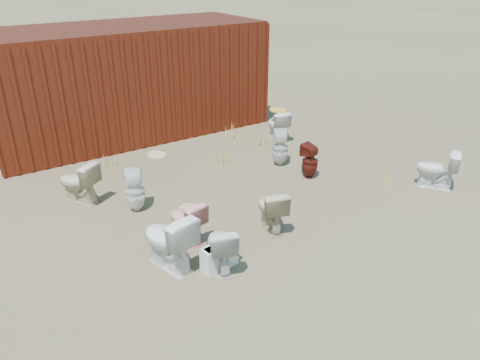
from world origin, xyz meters
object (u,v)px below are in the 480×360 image
toilet_front_maroon (310,161)px  toilet_back_yellowlid (277,125)px  toilet_back_beige_left (78,182)px  loose_tank (219,256)px  toilet_front_pink (186,220)px  toilet_front_c (220,247)px  shipping_container (128,80)px  toilet_back_e (280,148)px  toilet_back_a (135,191)px  toilet_back_beige_right (271,209)px  toilet_front_a (168,241)px  toilet_front_e (437,169)px

toilet_front_maroon → toilet_back_yellowlid: toilet_back_yellowlid is taller
toilet_back_beige_left → loose_tank: toilet_back_beige_left is taller
toilet_front_pink → loose_tank: bearing=82.1°
toilet_back_yellowlid → toilet_front_pink: bearing=47.2°
toilet_front_pink → toilet_front_c: toilet_front_c is taller
shipping_container → toilet_front_maroon: 4.69m
toilet_back_yellowlid → toilet_back_e: (-0.82, -1.16, 0.02)m
toilet_back_a → toilet_back_beige_right: bearing=147.4°
shipping_container → toilet_back_e: size_ratio=8.47×
toilet_front_pink → toilet_front_maroon: 2.96m
toilet_front_c → toilet_back_beige_left: toilet_back_beige_left is taller
toilet_front_maroon → toilet_back_yellowlid: size_ratio=0.98×
toilet_front_a → toilet_front_e: size_ratio=1.18×
toilet_back_a → shipping_container: bearing=-95.4°
toilet_back_e → toilet_back_beige_left: bearing=25.5°
toilet_front_c → toilet_front_maroon: bearing=-133.3°
toilet_front_e → toilet_back_yellowlid: size_ratio=1.04×
toilet_back_beige_left → shipping_container: bearing=-157.5°
toilet_front_c → toilet_back_a: 2.11m
toilet_back_a → toilet_back_beige_left: bearing=-34.2°
toilet_front_a → toilet_back_beige_left: toilet_front_a is taller
toilet_front_c → toilet_front_pink: bearing=-67.3°
toilet_front_maroon → toilet_back_a: size_ratio=0.94×
toilet_front_e → toilet_back_beige_left: bearing=-62.3°
toilet_front_pink → toilet_back_a: 1.26m
toilet_front_c → toilet_back_beige_right: bearing=-140.5°
toilet_front_maroon → toilet_back_beige_left: bearing=-27.0°
toilet_front_c → toilet_back_e: (2.74, 2.26, 0.03)m
toilet_front_e → toilet_back_beige_right: 3.31m
shipping_container → toilet_front_maroon: size_ratio=9.16×
toilet_front_c → toilet_back_beige_left: size_ratio=0.91×
shipping_container → toilet_back_a: (-1.40, -3.66, -0.85)m
toilet_back_a → toilet_back_beige_left: (-0.67, 0.79, 0.01)m
toilet_front_e → toilet_back_beige_left: size_ratio=0.96×
toilet_front_pink → toilet_front_c: (0.06, -0.86, 0.01)m
toilet_back_beige_right → toilet_back_a: bearing=-30.0°
toilet_front_a → toilet_back_a: bearing=-110.8°
toilet_front_maroon → toilet_back_beige_right: (-1.68, -1.06, 0.01)m
toilet_front_maroon → toilet_back_beige_left: size_ratio=0.91×
toilet_back_beige_left → toilet_back_beige_right: size_ratio=1.08×
toilet_back_yellowlid → toilet_back_beige_right: bearing=62.9°
toilet_front_maroon → toilet_back_beige_left: toilet_back_beige_left is taller
shipping_container → toilet_front_a: bearing=-106.8°
toilet_front_pink → toilet_back_beige_left: size_ratio=0.89×
toilet_back_beige_left → toilet_back_yellowlid: (4.56, 0.55, -0.03)m
toilet_back_a → toilet_back_e: size_ratio=0.99×
toilet_back_beige_right → toilet_back_e: bearing=-112.8°
toilet_front_c → toilet_back_beige_right: toilet_back_beige_right is taller
toilet_front_e → toilet_back_yellowlid: 3.57m
toilet_front_e → toilet_back_beige_left: 6.16m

